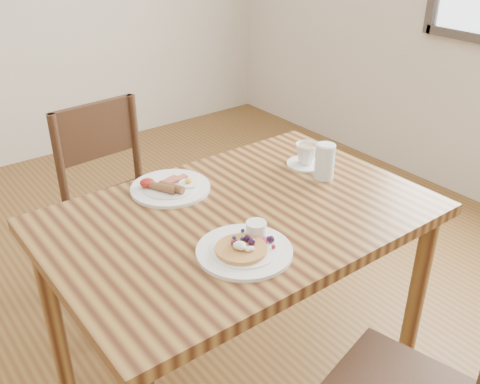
{
  "coord_description": "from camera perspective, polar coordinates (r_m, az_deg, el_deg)",
  "views": [
    {
      "loc": [
        -0.88,
        -1.15,
        1.61
      ],
      "look_at": [
        0.0,
        0.0,
        0.82
      ],
      "focal_mm": 40.0,
      "sensor_mm": 36.0,
      "label": 1
    }
  ],
  "objects": [
    {
      "name": "dining_table",
      "position": [
        1.74,
        0.0,
        -4.9
      ],
      "size": [
        1.2,
        0.8,
        0.75
      ],
      "color": "olive",
      "rests_on": "ground"
    },
    {
      "name": "ground",
      "position": [
        2.17,
        0.0,
        -19.44
      ],
      "size": [
        5.0,
        5.0,
        0.0
      ],
      "primitive_type": "plane",
      "color": "brown",
      "rests_on": "ground"
    },
    {
      "name": "breakfast_plate",
      "position": [
        1.82,
        -7.54,
        0.52
      ],
      "size": [
        0.27,
        0.27,
        0.04
      ],
      "color": "white",
      "rests_on": "dining_table"
    },
    {
      "name": "teacup_saucer",
      "position": [
        1.99,
        7.06,
        3.88
      ],
      "size": [
        0.14,
        0.14,
        0.08
      ],
      "color": "white",
      "rests_on": "dining_table"
    },
    {
      "name": "pancake_plate",
      "position": [
        1.49,
        0.55,
        -5.97
      ],
      "size": [
        0.27,
        0.27,
        0.06
      ],
      "color": "white",
      "rests_on": "dining_table"
    },
    {
      "name": "chair_far",
      "position": [
        2.35,
        -12.85,
        -0.6
      ],
      "size": [
        0.45,
        0.45,
        0.88
      ],
      "rotation": [
        0.0,
        0.0,
        3.21
      ],
      "color": "#3D2016",
      "rests_on": "ground"
    },
    {
      "name": "water_glass",
      "position": [
        1.89,
        9.02,
        3.24
      ],
      "size": [
        0.07,
        0.07,
        0.13
      ],
      "primitive_type": "cylinder",
      "color": "silver",
      "rests_on": "dining_table"
    }
  ]
}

